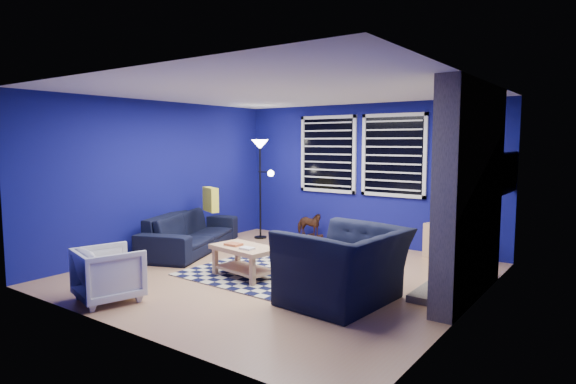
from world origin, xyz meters
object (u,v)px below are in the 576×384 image
(tv, at_px, (507,173))
(armchair_bent, at_px, (109,274))
(armchair_big, at_px, (344,266))
(cabinet, at_px, (449,241))
(sofa, at_px, (191,232))
(rocking_horse, at_px, (309,224))
(floor_lamp, at_px, (261,158))
(coffee_table, at_px, (244,255))

(tv, bearing_deg, armchair_bent, -130.05)
(armchair_big, height_order, cabinet, armchair_big)
(tv, bearing_deg, armchair_big, -114.69)
(sofa, distance_m, rocking_horse, 2.22)
(sofa, distance_m, cabinet, 4.19)
(cabinet, bearing_deg, sofa, -137.59)
(floor_lamp, bearing_deg, rocking_horse, 26.94)
(coffee_table, bearing_deg, cabinet, 54.44)
(armchair_bent, distance_m, coffee_table, 1.75)
(coffee_table, relative_size, cabinet, 1.30)
(cabinet, bearing_deg, tv, -2.10)
(tv, xyz_separation_m, floor_lamp, (-4.25, -0.21, 0.13))
(tv, relative_size, armchair_big, 0.76)
(rocking_horse, xyz_separation_m, floor_lamp, (-0.81, -0.41, 1.24))
(sofa, distance_m, coffee_table, 1.92)
(armchair_big, bearing_deg, armchair_bent, -51.10)
(tv, xyz_separation_m, armchair_big, (-1.16, -2.53, -0.97))
(coffee_table, bearing_deg, rocking_horse, 104.47)
(rocking_horse, distance_m, coffee_table, 2.71)
(armchair_big, bearing_deg, coffee_table, -89.17)
(rocking_horse, bearing_deg, tv, -100.10)
(tv, bearing_deg, sofa, -159.27)
(cabinet, height_order, floor_lamp, floor_lamp)
(armchair_bent, bearing_deg, sofa, -47.88)
(sofa, bearing_deg, armchair_bent, -175.44)
(rocking_horse, bearing_deg, coffee_table, -172.30)
(armchair_big, height_order, rocking_horse, armchair_big)
(armchair_big, distance_m, coffee_table, 1.60)
(sofa, bearing_deg, rocking_horse, -51.64)
(rocking_horse, xyz_separation_m, cabinet, (2.59, 0.05, -0.01))
(coffee_table, relative_size, floor_lamp, 0.52)
(cabinet, bearing_deg, rocking_horse, -164.50)
(coffee_table, height_order, cabinet, cabinet)
(tv, distance_m, sofa, 4.98)
(tv, distance_m, floor_lamp, 4.25)
(tv, distance_m, rocking_horse, 3.61)
(sofa, bearing_deg, coffee_table, -132.92)
(armchair_big, height_order, coffee_table, armchair_big)
(armchair_big, xyz_separation_m, armchair_bent, (-2.24, -1.52, -0.11))
(sofa, height_order, cabinet, sofa)
(coffee_table, xyz_separation_m, floor_lamp, (-1.49, 2.21, 1.22))
(tv, relative_size, sofa, 0.45)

